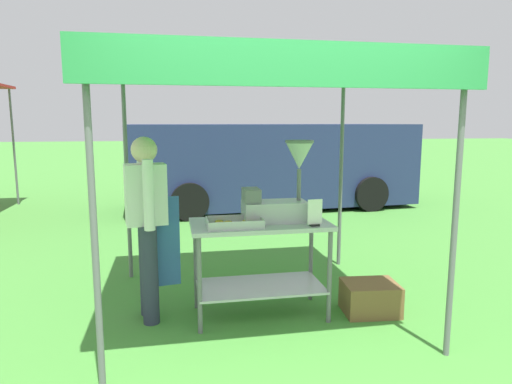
# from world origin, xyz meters

# --- Properties ---
(ground_plane) EXTENTS (70.00, 70.00, 0.00)m
(ground_plane) POSITION_xyz_m (0.00, 6.00, 0.00)
(ground_plane) COLOR #478E38
(stall_canopy) EXTENTS (2.67, 2.42, 2.22)m
(stall_canopy) POSITION_xyz_m (0.00, 1.27, 2.14)
(stall_canopy) COLOR slate
(stall_canopy) RESTS_ON ground
(donut_cart) EXTENTS (1.21, 0.63, 0.86)m
(donut_cart) POSITION_xyz_m (0.00, 1.17, 0.63)
(donut_cart) COLOR #B7B7BC
(donut_cart) RESTS_ON ground
(donut_tray) EXTENTS (0.47, 0.29, 0.07)m
(donut_tray) POSITION_xyz_m (-0.24, 1.06, 0.88)
(donut_tray) COLOR #B7B7BC
(donut_tray) RESTS_ON donut_cart
(donut_fryer) EXTENTS (0.62, 0.28, 0.72)m
(donut_fryer) POSITION_xyz_m (0.19, 1.19, 1.12)
(donut_fryer) COLOR #B7B7BC
(donut_fryer) RESTS_ON donut_cart
(menu_sign) EXTENTS (0.13, 0.05, 0.23)m
(menu_sign) POSITION_xyz_m (0.43, 0.94, 0.95)
(menu_sign) COLOR black
(menu_sign) RESTS_ON donut_cart
(vendor) EXTENTS (0.46, 0.54, 1.61)m
(vendor) POSITION_xyz_m (-0.97, 1.28, 0.90)
(vendor) COLOR #2D3347
(vendor) RESTS_ON ground
(supply_crate) EXTENTS (0.52, 0.43, 0.28)m
(supply_crate) POSITION_xyz_m (1.00, 1.03, 0.14)
(supply_crate) COLOR brown
(supply_crate) RESTS_ON ground
(van_navy) EXTENTS (5.81, 2.36, 1.69)m
(van_navy) POSITION_xyz_m (1.24, 6.35, 0.88)
(van_navy) COLOR navy
(van_navy) RESTS_ON ground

